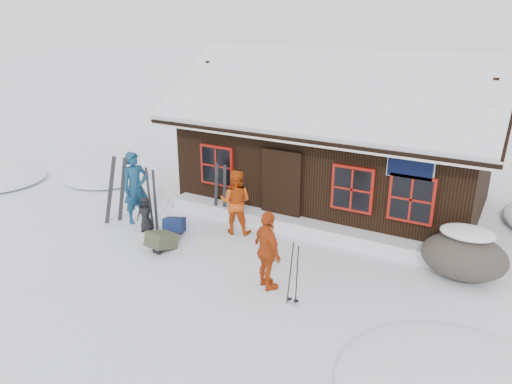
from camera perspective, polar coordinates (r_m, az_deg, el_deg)
ground at (r=11.91m, az=-6.36°, el=-7.01°), size 120.00×120.00×0.00m
mountain_hut at (r=14.85m, az=9.46°, el=4.91°), size 8.90×6.09×4.42m
snow_drift at (r=12.92m, az=4.88°, el=-3.84°), size 7.60×0.60×0.35m
snow_mounds at (r=12.62m, az=4.76°, el=-5.32°), size 20.60×13.20×0.48m
skier_teal at (r=13.59m, az=-13.61°, el=0.50°), size 0.69×0.83×1.94m
skier_orange_left at (r=12.61m, az=-2.34°, el=-1.13°), size 0.96×0.83×1.68m
skier_orange_right at (r=10.10m, az=1.33°, el=-6.74°), size 1.05×0.91×1.69m
skier_crouched at (r=13.12m, az=-12.51°, el=-2.52°), size 0.51×0.41×0.92m
boulder at (r=11.52m, az=22.69°, el=-6.66°), size 1.77×1.33×1.04m
ski_pair_left at (r=13.73m, az=-15.67°, el=0.18°), size 0.65×0.43×1.88m
ski_pair_mid at (r=13.02m, az=-11.76°, el=-1.01°), size 0.43×0.18×1.71m
ski_pair_right at (r=13.58m, az=-4.10°, el=-0.00°), size 0.44×0.09×1.59m
ski_poles at (r=9.71m, az=4.31°, el=-9.47°), size 0.24×0.12×1.33m
backpack_blue at (r=12.93m, az=-9.29°, el=-4.04°), size 0.70×0.78×0.34m
backpack_olive at (r=12.13m, az=-10.72°, el=-5.79°), size 0.56×0.71×0.36m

